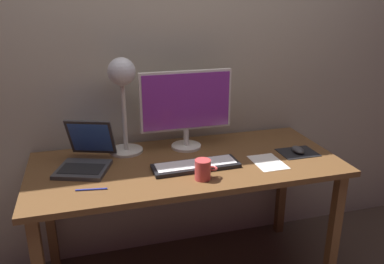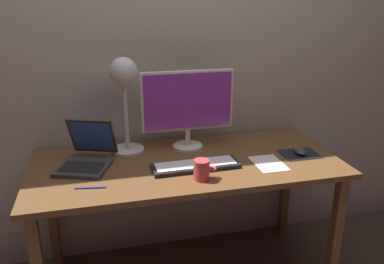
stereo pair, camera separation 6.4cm
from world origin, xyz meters
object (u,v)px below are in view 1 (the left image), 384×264
mouse (298,150)px  keyboard_main (196,166)px  coffee_mug (203,170)px  desk_lamp (122,85)px  monitor (186,104)px  pen (91,189)px  laptop (87,154)px

mouse → keyboard_main: bearing=-177.1°
mouse → coffee_mug: 0.62m
desk_lamp → keyboard_main: bearing=-44.4°
monitor → keyboard_main: size_ratio=1.15×
desk_lamp → pen: bearing=-116.6°
monitor → coffee_mug: monitor is taller
keyboard_main → pen: size_ratio=3.17×
laptop → mouse: laptop is taller
desk_lamp → mouse: size_ratio=5.44×
desk_lamp → mouse: bearing=-16.9°
desk_lamp → pen: desk_lamp is taller
laptop → coffee_mug: size_ratio=3.38×
desk_lamp → monitor: bearing=-4.7°
monitor → keyboard_main: (-0.02, -0.28, -0.24)m
laptop → monitor: bearing=10.1°
keyboard_main → mouse: bearing=2.9°
desk_lamp → pen: size_ratio=3.73×
monitor → pen: (-0.54, -0.38, -0.25)m
coffee_mug → pen: 0.52m
mouse → monitor: bearing=156.4°
mouse → coffee_mug: bearing=-164.9°
keyboard_main → coffee_mug: 0.14m
coffee_mug → mouse: bearing=15.1°
keyboard_main → coffee_mug: bearing=-91.2°
laptop → coffee_mug: (0.52, -0.31, -0.01)m
desk_lamp → mouse: desk_lamp is taller
mouse → pen: bearing=-173.2°
laptop → coffee_mug: bearing=-30.9°
monitor → mouse: (0.57, -0.25, -0.23)m
keyboard_main → laptop: size_ratio=1.18×
desk_lamp → laptop: bearing=-149.4°
keyboard_main → mouse: (0.59, 0.03, 0.01)m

